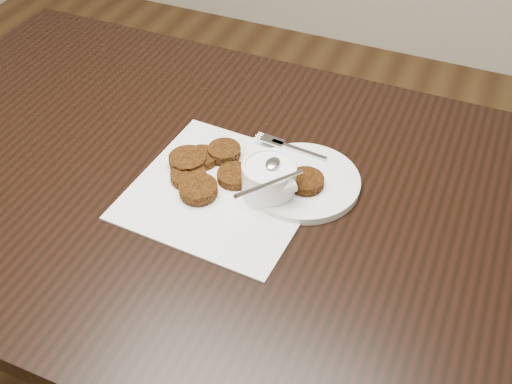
# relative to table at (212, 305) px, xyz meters

# --- Properties ---
(table) EXTENTS (1.36, 0.87, 0.75)m
(table) POSITION_rel_table_xyz_m (0.00, 0.00, 0.00)
(table) COLOR black
(table) RESTS_ON floor
(napkin) EXTENTS (0.33, 0.33, 0.00)m
(napkin) POSITION_rel_table_xyz_m (0.05, -0.01, 0.38)
(napkin) COLOR white
(napkin) RESTS_ON table
(sauce_ramekin) EXTENTS (0.14, 0.14, 0.13)m
(sauce_ramekin) POSITION_rel_table_xyz_m (0.13, 0.01, 0.44)
(sauce_ramekin) COLOR white
(sauce_ramekin) RESTS_ON napkin
(patty_cluster) EXTENTS (0.30, 0.30, 0.02)m
(patty_cluster) POSITION_rel_table_xyz_m (-0.01, 0.01, 0.39)
(patty_cluster) COLOR #67350D
(patty_cluster) RESTS_ON napkin
(plate_with_patty) EXTENTS (0.22, 0.22, 0.03)m
(plate_with_patty) POSITION_rel_table_xyz_m (0.17, 0.06, 0.39)
(plate_with_patty) COLOR white
(plate_with_patty) RESTS_ON table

